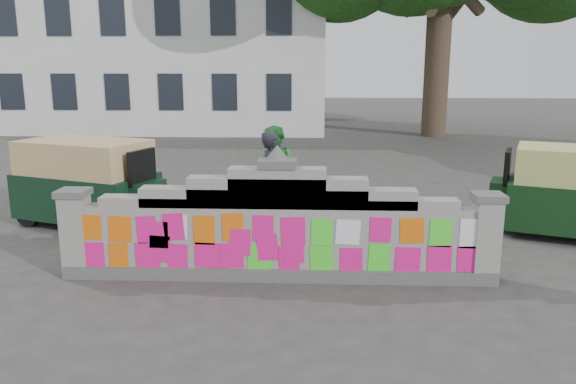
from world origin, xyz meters
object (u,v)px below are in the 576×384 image
at_px(cyclist_rider, 273,193).
at_px(rickshaw_left, 89,182).
at_px(pedestrian, 275,171).
at_px(cyclist_bike, 273,212).

relative_size(cyclist_rider, rickshaw_left, 0.56).
bearing_deg(pedestrian, cyclist_rider, -42.50).
height_order(pedestrian, rickshaw_left, pedestrian).
distance_m(cyclist_bike, rickshaw_left, 3.82).
relative_size(cyclist_bike, pedestrian, 1.04).
xyz_separation_m(cyclist_bike, cyclist_rider, (-0.00, 0.00, 0.36)).
distance_m(cyclist_rider, pedestrian, 1.81).
distance_m(cyclist_bike, cyclist_rider, 0.36).
distance_m(pedestrian, rickshaw_left, 3.74).
bearing_deg(cyclist_bike, pedestrian, -6.54).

